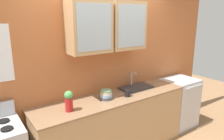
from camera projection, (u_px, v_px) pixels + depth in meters
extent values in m
cube|color=#B76638|center=(101.00, 63.00, 3.30)|extent=(4.68, 0.10, 2.77)
cube|color=tan|center=(89.00, 27.00, 2.82)|extent=(0.59, 0.31, 0.70)
cube|color=#9EADB7|center=(95.00, 28.00, 2.70)|extent=(0.50, 0.01, 0.59)
cube|color=tan|center=(125.00, 26.00, 3.17)|extent=(0.59, 0.31, 0.70)
cube|color=#9EADB7|center=(132.00, 26.00, 3.04)|extent=(0.50, 0.01, 0.59)
cube|color=tan|center=(114.00, 126.00, 3.25)|extent=(2.41, 0.59, 0.91)
cube|color=#8C6B4C|center=(114.00, 97.00, 3.13)|extent=(2.43, 0.61, 0.02)
cylinder|color=black|center=(7.00, 129.00, 2.23)|extent=(0.12, 0.12, 0.02)
cylinder|color=black|center=(4.00, 121.00, 2.40)|extent=(0.12, 0.12, 0.02)
cube|color=#2D2D30|center=(136.00, 87.00, 3.49)|extent=(0.53, 0.30, 0.03)
cylinder|color=silver|center=(132.00, 79.00, 3.55)|extent=(0.02, 0.02, 0.21)
cylinder|color=silver|center=(134.00, 73.00, 3.48)|extent=(0.02, 0.12, 0.02)
cylinder|color=#4C4C54|center=(106.00, 98.00, 3.05)|extent=(0.19, 0.19, 0.04)
cylinder|color=#8CB7E0|center=(106.00, 95.00, 3.04)|extent=(0.17, 0.17, 0.05)
cylinder|color=#E0AD7F|center=(106.00, 93.00, 3.03)|extent=(0.16, 0.16, 0.04)
cylinder|color=#669972|center=(106.00, 91.00, 3.02)|extent=(0.15, 0.15, 0.04)
cylinder|color=#B21E1E|center=(69.00, 105.00, 2.65)|extent=(0.10, 0.10, 0.17)
sphere|color=#4C994C|center=(69.00, 95.00, 2.62)|extent=(0.11, 0.11, 0.11)
cylinder|color=black|center=(127.00, 93.00, 3.13)|extent=(0.08, 0.08, 0.10)
torus|color=black|center=(130.00, 92.00, 3.16)|extent=(0.06, 0.01, 0.06)
cube|color=silver|center=(178.00, 102.00, 4.10)|extent=(0.63, 0.56, 0.94)
cube|color=silver|center=(191.00, 108.00, 3.87)|extent=(0.59, 0.01, 0.84)
cylinder|color=silver|center=(194.00, 87.00, 3.75)|extent=(0.47, 0.02, 0.02)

